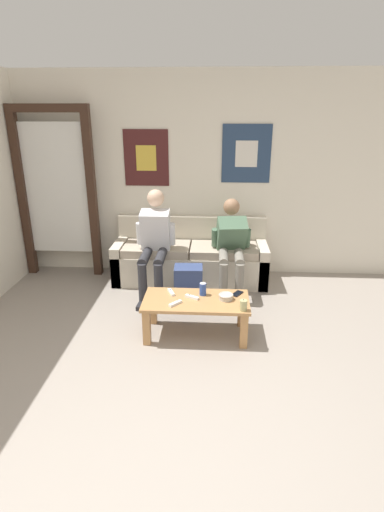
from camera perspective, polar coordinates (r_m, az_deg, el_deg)
The scene contains 15 objects.
ground_plane at distance 3.00m, azimuth -1.25°, elevation -23.83°, with size 18.00×18.00×0.00m, color gray.
wall_back at distance 5.19m, azimuth 1.32°, elevation 11.26°, with size 10.00×0.07×2.55m.
door_frame at distance 5.37m, azimuth -18.83°, elevation 9.66°, with size 1.00×0.10×2.15m.
couch at distance 5.13m, azimuth -0.20°, elevation -0.42°, with size 1.92×0.67×0.78m.
coffee_table at distance 3.87m, azimuth 0.58°, elevation -7.20°, with size 1.01×0.51×0.38m.
person_seated_adult at distance 4.71m, azimuth -5.38°, elevation 2.38°, with size 0.47×0.87×1.20m.
person_seated_teen at distance 4.73m, azimuth 5.63°, elevation 1.77°, with size 0.47×0.95×1.07m.
backpack at distance 4.46m, azimuth -0.52°, elevation -4.48°, with size 0.32×0.28×0.46m.
ceramic_bowl at distance 3.83m, azimuth 4.87°, elevation -5.77°, with size 0.14×0.14×0.06m.
pillar_candle at distance 3.64m, azimuth 7.35°, elevation -7.01°, with size 0.07×0.07×0.11m.
drink_can_blue at distance 3.90m, azimuth 1.56°, elevation -4.75°, with size 0.07×0.07×0.12m.
game_controller_near_left at distance 3.85m, azimuth 0.01°, elevation -5.88°, with size 0.14×0.10×0.03m.
game_controller_near_right at distance 3.74m, azimuth -2.39°, elevation -6.78°, with size 0.12×0.13×0.03m.
game_controller_far_center at distance 3.95m, azimuth -3.00°, elevation -5.18°, with size 0.09×0.15×0.03m.
cell_phone at distance 3.96m, azimuth 6.48°, elevation -5.36°, with size 0.13×0.15×0.01m.
Camera 1 is at (0.19, -2.15, 2.09)m, focal length 28.00 mm.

